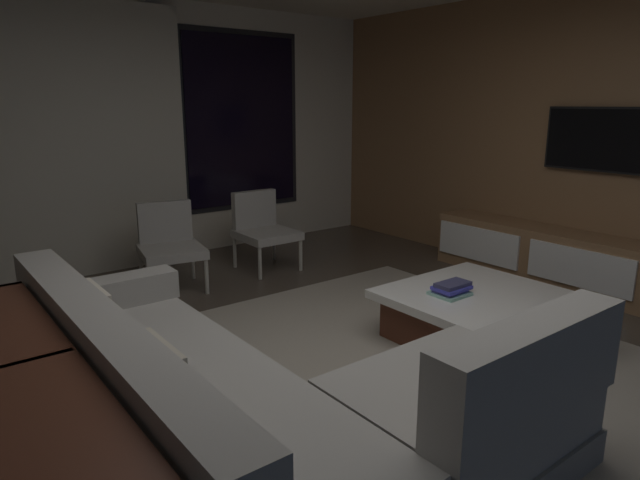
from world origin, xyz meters
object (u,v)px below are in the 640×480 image
(coffee_table, at_px, (481,317))
(book_stack_on_coffee_table, at_px, (451,289))
(accent_chair_near_window, at_px, (262,226))
(mounted_tv, at_px, (599,139))
(accent_chair_by_curtain, at_px, (169,241))
(console_table_behind_couch, at_px, (29,441))
(media_console, at_px, (596,268))
(sectional_couch, at_px, (255,407))

(coffee_table, xyz_separation_m, book_stack_on_coffee_table, (-0.18, 0.13, 0.22))
(accent_chair_near_window, relative_size, mounted_tv, 0.81)
(accent_chair_near_window, height_order, accent_chair_by_curtain, same)
(coffee_table, relative_size, accent_chair_near_window, 1.49)
(coffee_table, relative_size, console_table_behind_couch, 0.55)
(coffee_table, bearing_deg, console_table_behind_couch, -178.68)
(accent_chair_by_curtain, height_order, mounted_tv, mounted_tv)
(accent_chair_by_curtain, bearing_deg, media_console, -41.50)
(sectional_couch, bearing_deg, media_console, 2.91)
(book_stack_on_coffee_table, distance_m, accent_chair_by_curtain, 2.60)
(accent_chair_by_curtain, relative_size, media_console, 0.25)
(sectional_couch, relative_size, book_stack_on_coffee_table, 9.83)
(book_stack_on_coffee_table, height_order, media_console, media_console)
(console_table_behind_couch, bearing_deg, accent_chair_by_curtain, 57.30)
(sectional_couch, height_order, book_stack_on_coffee_table, sectional_couch)
(sectional_couch, xyz_separation_m, mounted_tv, (3.77, 0.38, 1.06))
(coffee_table, xyz_separation_m, console_table_behind_couch, (-2.88, -0.07, 0.23))
(sectional_couch, distance_m, coffee_table, 1.98)
(sectional_couch, xyz_separation_m, accent_chair_near_window, (1.75, 2.73, 0.14))
(coffee_table, relative_size, book_stack_on_coffee_table, 4.56)
(accent_chair_near_window, relative_size, accent_chair_by_curtain, 1.00)
(sectional_couch, relative_size, console_table_behind_couch, 1.19)
(accent_chair_by_curtain, bearing_deg, mounted_tv, -37.47)
(book_stack_on_coffee_table, xyz_separation_m, console_table_behind_couch, (-2.70, -0.19, 0.02))
(accent_chair_near_window, relative_size, console_table_behind_couch, 0.37)
(coffee_table, distance_m, accent_chair_by_curtain, 2.80)
(accent_chair_by_curtain, bearing_deg, console_table_behind_couch, -122.70)
(book_stack_on_coffee_table, relative_size, mounted_tv, 0.26)
(media_console, bearing_deg, console_table_behind_couch, -179.31)
(coffee_table, bearing_deg, book_stack_on_coffee_table, 145.30)
(coffee_table, relative_size, mounted_tv, 1.20)
(sectional_couch, bearing_deg, accent_chair_by_curtain, 74.68)
(accent_chair_near_window, height_order, media_console, accent_chair_near_window)
(accent_chair_near_window, xyz_separation_m, media_console, (1.84, -2.55, -0.18))
(accent_chair_by_curtain, bearing_deg, sectional_couch, -105.32)
(accent_chair_by_curtain, distance_m, media_console, 3.81)
(coffee_table, height_order, book_stack_on_coffee_table, book_stack_on_coffee_table)
(accent_chair_by_curtain, bearing_deg, accent_chair_near_window, 1.58)
(book_stack_on_coffee_table, height_order, console_table_behind_couch, console_table_behind_couch)
(sectional_couch, distance_m, console_table_behind_couch, 0.93)
(sectional_couch, height_order, console_table_behind_couch, sectional_couch)
(sectional_couch, xyz_separation_m, accent_chair_by_curtain, (0.74, 2.70, 0.14))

